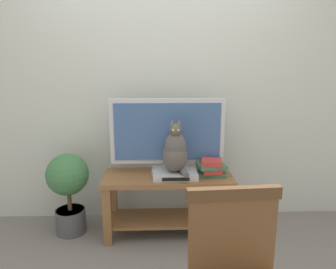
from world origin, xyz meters
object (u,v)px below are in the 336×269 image
at_px(tv, 167,133).
at_px(book_stack, 211,168).
at_px(tv_stand, 168,194).
at_px(potted_plant, 68,186).
at_px(media_box, 175,174).
at_px(cat, 175,152).

height_order(tv, book_stack, tv).
distance_m(tv_stand, book_stack, 0.45).
relative_size(tv_stand, book_stack, 4.34).
distance_m(tv_stand, potted_plant, 0.88).
bearing_deg(media_box, potted_plant, 173.79).
xyz_separation_m(cat, book_stack, (0.32, 0.04, -0.16)).
distance_m(tv, media_box, 0.36).
bearing_deg(book_stack, potted_plant, 176.58).
bearing_deg(cat, media_box, 95.24).
distance_m(tv, book_stack, 0.48).
bearing_deg(book_stack, cat, -173.06).
height_order(tv_stand, tv, tv).
xyz_separation_m(cat, potted_plant, (-0.94, 0.11, -0.34)).
xyz_separation_m(book_stack, potted_plant, (-1.25, 0.07, -0.18)).
height_order(cat, book_stack, cat).
bearing_deg(book_stack, tv_stand, 175.07).
bearing_deg(potted_plant, media_box, -6.21).
distance_m(tv_stand, media_box, 0.22).
distance_m(media_box, potted_plant, 0.95).
bearing_deg(tv_stand, book_stack, -4.93).
bearing_deg(potted_plant, book_stack, -3.42).
bearing_deg(tv, book_stack, -18.44).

